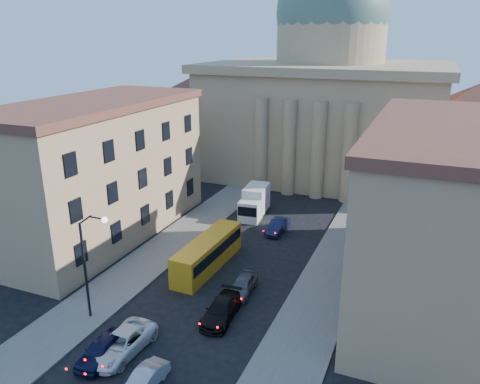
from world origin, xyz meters
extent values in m
cube|color=#595651|center=(-8.50, 18.00, 0.07)|extent=(5.00, 60.00, 0.15)
cube|color=#595651|center=(8.50, 18.00, 0.07)|extent=(5.00, 60.00, 0.15)
cube|color=#927A59|center=(0.00, 56.00, 8.00)|extent=(34.00, 26.00, 16.00)
cube|color=#927A59|center=(0.00, 56.00, 16.40)|extent=(35.50, 27.50, 1.20)
cylinder|color=#927A59|center=(0.00, 56.00, 20.00)|extent=(16.00, 16.00, 8.00)
sphere|color=#4F6C5C|center=(0.00, 56.00, 24.00)|extent=(16.40, 16.40, 16.40)
cube|color=#927A59|center=(-21.00, 54.00, 5.50)|extent=(13.00, 13.00, 11.00)
cone|color=brown|center=(-21.00, 54.00, 13.00)|extent=(26.02, 26.02, 4.00)
cube|color=#927A59|center=(21.00, 54.00, 5.50)|extent=(13.00, 13.00, 11.00)
cone|color=brown|center=(21.00, 54.00, 13.00)|extent=(26.02, 26.02, 4.00)
cylinder|color=#927A59|center=(-6.00, 42.80, 6.50)|extent=(1.80, 1.80, 13.00)
cylinder|color=#927A59|center=(-2.00, 42.80, 6.50)|extent=(1.80, 1.80, 13.00)
cylinder|color=#927A59|center=(2.00, 42.80, 6.50)|extent=(1.80, 1.80, 13.00)
cylinder|color=#927A59|center=(6.00, 42.80, 6.50)|extent=(1.80, 1.80, 13.00)
cube|color=#9E815D|center=(-17.00, 22.00, 7.00)|extent=(11.00, 26.00, 14.00)
cube|color=brown|center=(-17.00, 22.00, 14.30)|extent=(11.60, 26.60, 0.80)
cube|color=#9E815D|center=(17.00, 22.00, 7.00)|extent=(11.00, 26.00, 14.00)
cube|color=brown|center=(17.00, 22.00, 14.30)|extent=(11.60, 26.60, 0.80)
cylinder|color=black|center=(-7.50, 8.00, 4.00)|extent=(0.20, 0.20, 8.00)
cylinder|color=black|center=(-6.95, 8.00, 8.35)|extent=(1.30, 0.12, 0.96)
cylinder|color=black|center=(-5.95, 8.00, 8.65)|extent=(1.30, 0.12, 0.12)
sphere|color=white|center=(-5.20, 8.00, 8.60)|extent=(0.44, 0.44, 0.44)
imported|color=black|center=(-3.46, 4.27, 0.77)|extent=(2.11, 4.62, 1.54)
imported|color=#93959A|center=(0.80, 3.00, 0.64)|extent=(1.61, 3.98, 1.29)
imported|color=white|center=(-2.60, 5.39, 0.79)|extent=(2.91, 5.79, 1.57)
imported|color=black|center=(2.04, 11.80, 0.76)|extent=(2.51, 5.36, 1.51)
imported|color=#47464B|center=(2.17, 15.97, 0.75)|extent=(2.15, 4.55, 1.50)
imported|color=black|center=(0.93, 29.45, 0.74)|extent=(1.79, 4.58, 1.49)
cube|color=orange|center=(-2.65, 19.06, 1.45)|extent=(2.61, 10.32, 2.89)
cube|color=black|center=(-2.65, 19.06, 1.91)|extent=(2.65, 9.76, 1.03)
cylinder|color=black|center=(-3.68, 15.36, 0.47)|extent=(0.31, 0.94, 0.93)
cylinder|color=black|center=(-1.82, 15.31, 0.47)|extent=(0.31, 0.94, 0.93)
cylinder|color=black|center=(-3.48, 22.82, 0.47)|extent=(0.31, 0.94, 0.93)
cylinder|color=black|center=(-1.61, 22.77, 0.47)|extent=(0.31, 0.94, 0.93)
cube|color=silver|center=(-3.22, 31.49, 1.25)|extent=(2.61, 2.71, 2.50)
cube|color=black|center=(-3.10, 30.30, 1.56)|extent=(2.29, 0.34, 1.14)
cube|color=silver|center=(-3.48, 34.29, 1.82)|extent=(2.89, 4.58, 3.22)
cylinder|color=black|center=(-4.21, 30.98, 0.47)|extent=(0.38, 0.96, 0.94)
cylinder|color=black|center=(-2.14, 31.18, 0.47)|extent=(0.38, 0.96, 0.94)
cylinder|color=black|center=(-4.60, 35.12, 0.47)|extent=(0.38, 0.96, 0.94)
cylinder|color=black|center=(-2.53, 35.32, 0.47)|extent=(0.38, 0.96, 0.94)
camera|label=1|loc=(15.41, -16.72, 21.11)|focal=35.00mm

